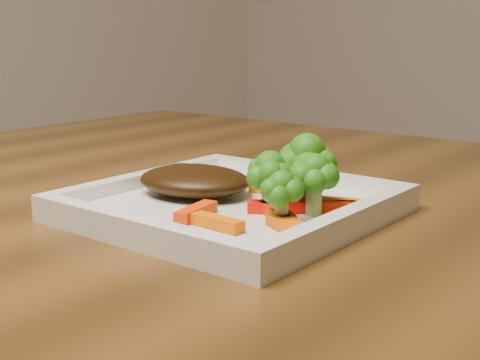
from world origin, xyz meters
The scene contains 14 objects.
plate centered at (-0.29, -0.24, 0.76)m, with size 0.27×0.27×0.01m, color white.
steak centered at (-0.34, -0.23, 0.78)m, with size 0.12×0.09×0.03m, color black.
broccoli_0 centered at (-0.23, -0.20, 0.80)m, with size 0.07×0.07×0.07m, color #2B7713, non-canonical shape.
broccoli_1 centered at (-0.20, -0.22, 0.79)m, with size 0.05×0.05×0.06m, color #176811, non-canonical shape.
broccoli_2 centered at (-0.21, -0.27, 0.79)m, with size 0.05×0.05×0.06m, color #116410, non-canonical shape.
broccoli_3 centered at (-0.24, -0.24, 0.79)m, with size 0.05×0.05×0.06m, color #137614, non-canonical shape.
carrot_0 centered at (-0.24, -0.31, 0.77)m, with size 0.05×0.01×0.01m, color #E26003.
carrot_1 centered at (-0.19, -0.28, 0.77)m, with size 0.06×0.02×0.01m, color #EF5703.
carrot_2 centered at (-0.28, -0.30, 0.77)m, with size 0.05×0.01×0.01m, color red.
carrot_3 centered at (-0.18, -0.20, 0.77)m, with size 0.06×0.02×0.01m, color #F41F03.
carrot_4 centered at (-0.28, -0.17, 0.77)m, with size 0.06×0.02×0.01m, color #F56604.
carrot_5 centered at (-0.22, -0.26, 0.77)m, with size 0.06×0.02×0.01m, color red.
carrot_6 centered at (-0.23, -0.24, 0.77)m, with size 0.06×0.02×0.01m, color #FF1104.
carrot_7 centered at (-0.19, -0.19, 0.77)m, with size 0.06×0.01×0.01m, color orange.
Camera 1 is at (0.11, -0.73, 0.93)m, focal length 50.00 mm.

